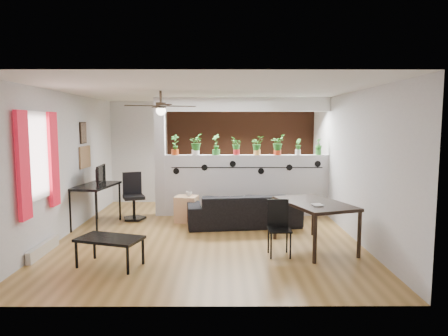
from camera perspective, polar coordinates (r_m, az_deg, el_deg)
room_shell at (r=7.31m, az=-2.29°, el=0.57°), size 6.30×7.10×2.90m
partition_wall at (r=8.89m, az=3.24°, el=-2.46°), size 3.60×0.18×1.35m
ceiling_header at (r=8.79m, az=3.32°, el=9.05°), size 3.60×0.18×0.30m
pier_column at (r=8.90m, az=-9.10°, el=1.54°), size 0.22×0.20×2.60m
brick_panel at (r=10.27m, az=2.77°, el=2.24°), size 3.90×0.05×2.60m
vine_decal at (r=8.74m, az=3.30°, el=0.07°), size 3.31×0.01×0.30m
window_assembly at (r=6.71m, az=-25.09°, el=1.25°), size 0.09×1.30×1.55m
baseboard_heater at (r=6.96m, az=-24.41°, el=-10.46°), size 0.08×1.00×0.18m
corkboard at (r=8.72m, az=-19.23°, el=1.49°), size 0.03×0.60×0.45m
framed_art at (r=8.65m, az=-19.47°, el=4.76°), size 0.03×0.34×0.44m
ceiling_fan at (r=7.05m, az=-9.00°, el=8.54°), size 1.19×1.19×0.43m
potted_plant_0 at (r=8.84m, az=-7.02°, el=3.40°), size 0.27×0.24×0.45m
potted_plant_1 at (r=8.80m, az=-4.09°, el=3.47°), size 0.23×0.27×0.46m
potted_plant_2 at (r=8.78m, az=-1.14°, el=3.46°), size 0.30×0.31×0.46m
potted_plant_3 at (r=8.78m, az=1.81°, el=3.25°), size 0.18×0.21×0.40m
potted_plant_4 at (r=8.81m, az=4.75°, el=3.31°), size 0.25×0.22×0.42m
potted_plant_5 at (r=8.86m, az=7.66°, el=3.40°), size 0.28×0.30×0.45m
potted_plant_6 at (r=8.93m, az=10.53°, el=3.07°), size 0.15×0.18×0.36m
potted_plant_7 at (r=9.03m, az=13.35°, el=3.07°), size 0.16×0.19×0.37m
sofa at (r=8.04m, az=2.79°, el=-6.04°), size 2.20×1.08×0.62m
cube_shelf at (r=8.38m, az=-5.37°, el=-5.84°), size 0.51×0.47×0.54m
cup at (r=8.31m, az=-5.04°, el=-3.69°), size 0.15×0.15×0.10m
computer_desk at (r=8.31m, az=-17.84°, el=-2.84°), size 0.77×1.23×0.83m
monitor at (r=8.43m, az=-17.58°, el=-1.45°), size 0.37×0.08×0.21m
office_chair at (r=8.72m, az=-12.82°, el=-4.39°), size 0.53×0.54×0.98m
dining_table at (r=6.71m, az=12.80°, el=-5.44°), size 1.25×1.59×0.76m
book at (r=6.38m, az=12.55°, el=-5.20°), size 0.18×0.23×0.02m
folding_chair at (r=6.31m, az=7.80°, el=-7.70°), size 0.36×0.36×0.86m
coffee_table at (r=6.01m, az=-16.01°, el=-9.93°), size 1.01×0.75×0.42m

